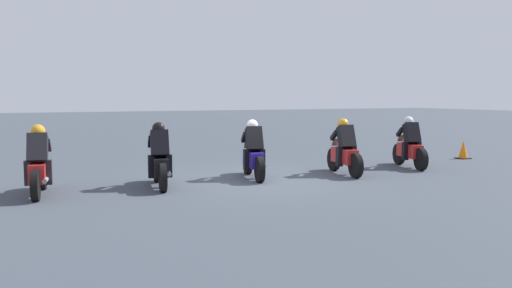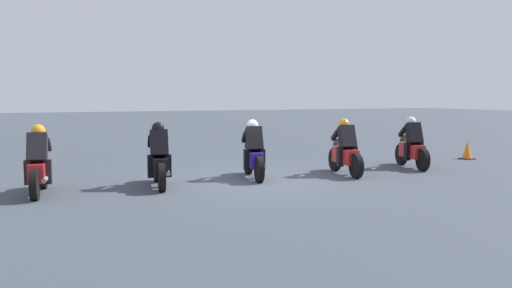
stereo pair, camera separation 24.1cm
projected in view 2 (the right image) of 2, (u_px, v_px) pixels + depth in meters
ground_plane at (254, 180)px, 13.13m from camera, size 120.00×120.00×0.00m
rider_lane_a at (412, 147)px, 15.28m from camera, size 2.01×0.68×1.51m
rider_lane_b at (345, 151)px, 13.97m from camera, size 2.03×0.61×1.51m
rider_lane_c at (253, 154)px, 13.34m from camera, size 2.02×0.63×1.51m
rider_lane_d at (159, 160)px, 12.09m from camera, size 2.04×0.60×1.51m
rider_lane_e at (39, 166)px, 11.14m from camera, size 2.04×0.59×1.51m
traffic_cone at (467, 151)px, 17.40m from camera, size 0.40×0.40×0.61m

